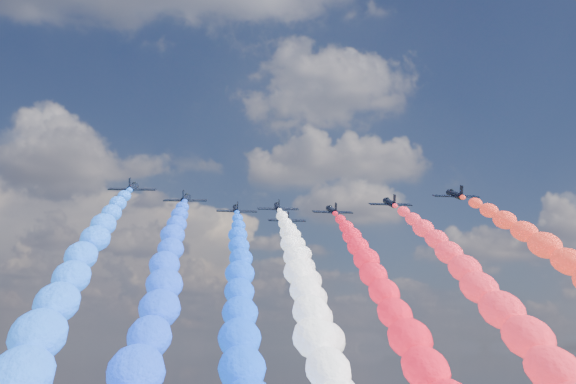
{
  "coord_description": "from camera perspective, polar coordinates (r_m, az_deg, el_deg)",
  "views": [
    {
      "loc": [
        -13.97,
        -161.48,
        75.0
      ],
      "look_at": [
        0.0,
        4.0,
        108.84
      ],
      "focal_mm": 47.87,
      "sensor_mm": 36.0,
      "label": 1
    }
  ],
  "objects": [
    {
      "name": "trail_6",
      "position": [
        117.62,
        13.56,
        -7.29
      ],
      "size": [
        6.46,
        105.15,
        50.91
      ],
      "primitive_type": null,
      "color": "red"
    },
    {
      "name": "jet_5",
      "position": [
        181.27,
        3.29,
        -1.38
      ],
      "size": [
        10.13,
        13.38,
        6.43
      ],
      "primitive_type": null,
      "rotation": [
        0.3,
        0.0,
        0.06
      ],
      "color": "black"
    },
    {
      "name": "trail_0",
      "position": [
        101.48,
        -15.45,
        -6.58
      ],
      "size": [
        6.46,
        105.15,
        50.91
      ],
      "primitive_type": null,
      "color": "#1B62FF"
    },
    {
      "name": "trail_3",
      "position": [
        119.98,
        1.08,
        -7.69
      ],
      "size": [
        6.46,
        105.15,
        50.91
      ],
      "primitive_type": null,
      "color": "white"
    },
    {
      "name": "jet_6",
      "position": [
        172.85,
        7.57,
        -0.8
      ],
      "size": [
        9.56,
        12.97,
        6.43
      ],
      "primitive_type": null,
      "rotation": [
        0.3,
        0.0,
        0.01
      ],
      "color": "black"
    },
    {
      "name": "jet_7",
      "position": [
        165.87,
        12.3,
        -0.18
      ],
      "size": [
        9.42,
        12.87,
        6.43
      ],
      "primitive_type": null,
      "rotation": [
        0.3,
        0.0,
        0.0
      ],
      "color": "black"
    },
    {
      "name": "trail_5",
      "position": [
        125.06,
        6.94,
        -7.76
      ],
      "size": [
        6.46,
        105.15,
        50.91
      ],
      "primitive_type": null,
      "color": "red"
    },
    {
      "name": "jet_4",
      "position": [
        192.71,
        -0.1,
        -2.01
      ],
      "size": [
        9.55,
        12.96,
        6.43
      ],
      "primitive_type": null,
      "rotation": [
        0.3,
        0.0,
        0.01
      ],
      "color": "black"
    },
    {
      "name": "trail_1",
      "position": [
        110.98,
        -9.23,
        -7.23
      ],
      "size": [
        6.46,
        105.15,
        50.91
      ],
      "primitive_type": null,
      "color": "blue"
    },
    {
      "name": "trail_2",
      "position": [
        123.07,
        -3.53,
        -7.76
      ],
      "size": [
        6.46,
        105.15,
        50.91
      ],
      "primitive_type": null,
      "color": "blue"
    },
    {
      "name": "jet_1",
      "position": [
        168.07,
        -7.6,
        -0.49
      ],
      "size": [
        10.21,
        13.44,
        6.43
      ],
      "primitive_type": null,
      "rotation": [
        0.3,
        0.0,
        -0.06
      ],
      "color": "black"
    },
    {
      "name": "jet_3",
      "position": [
        176.84,
        -0.76,
        -1.14
      ],
      "size": [
        9.53,
        12.95,
        6.43
      ],
      "primitive_type": null,
      "rotation": [
        0.3,
        0.0,
        -0.01
      ],
      "color": "black"
    },
    {
      "name": "trail_4",
      "position": [
        136.12,
        1.8,
        -8.14
      ],
      "size": [
        6.46,
        105.15,
        50.91
      ],
      "primitive_type": null,
      "color": "white"
    },
    {
      "name": "jet_2",
      "position": [
        180.07,
        -3.85,
        -1.31
      ],
      "size": [
        9.87,
        13.2,
        6.43
      ],
      "primitive_type": null,
      "rotation": [
        0.3,
        0.0,
        0.04
      ],
      "color": "black"
    },
    {
      "name": "jet_0",
      "position": [
        158.24,
        -11.46,
        0.32
      ],
      "size": [
        9.58,
        12.99,
        6.43
      ],
      "primitive_type": null,
      "rotation": [
        0.3,
        0.0,
        -0.01
      ],
      "color": "black"
    }
  ]
}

